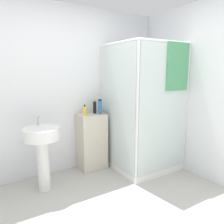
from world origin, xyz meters
name	(u,v)px	position (x,y,z in m)	size (l,w,h in m)	color
wall_back	(59,91)	(0.00, 1.70, 1.25)	(6.40, 0.06, 2.50)	silver
shower_enclosure	(143,137)	(1.13, 1.09, 0.52)	(0.97, 1.00, 1.96)	white
vanity_cabinet	(92,141)	(0.43, 1.50, 0.45)	(0.42, 0.35, 0.89)	beige
sink	(42,145)	(-0.40, 1.24, 0.62)	(0.45, 0.45, 0.98)	white
soap_dispenser	(85,110)	(0.33, 1.52, 0.96)	(0.06, 0.06, 0.15)	yellow
shampoo_bottle_tall_black	(95,107)	(0.50, 1.52, 1.00)	(0.05, 0.05, 0.21)	black
shampoo_bottle_blue	(100,107)	(0.55, 1.43, 1.01)	(0.06, 0.06, 0.23)	#2D66A3
lotion_bottle_white	(87,110)	(0.39, 1.58, 0.95)	(0.05, 0.05, 0.14)	beige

